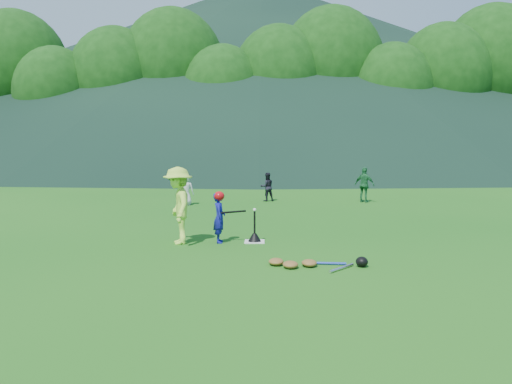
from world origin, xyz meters
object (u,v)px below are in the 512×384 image
at_px(fielder_b, 267,187).
at_px(fielder_c, 365,185).
at_px(fielder_a, 186,189).
at_px(adult_coach, 178,205).
at_px(batting_tee, 255,236).
at_px(home_plate, 255,242).
at_px(batter_child, 219,218).
at_px(equipment_pile, 309,263).

bearing_deg(fielder_b, fielder_c, 157.03).
distance_m(fielder_a, fielder_c, 6.74).
xyz_separation_m(adult_coach, batting_tee, (1.69, 0.21, -0.73)).
relative_size(home_plate, batting_tee, 0.66).
distance_m(batter_child, equipment_pile, 2.90).
height_order(fielder_b, equipment_pile, fielder_b).
distance_m(fielder_c, batting_tee, 8.80).
height_order(batter_child, equipment_pile, batter_child).
height_order(adult_coach, fielder_c, adult_coach).
distance_m(fielder_b, batting_tee, 8.14).
xyz_separation_m(home_plate, equipment_pile, (1.03, -2.27, 0.06)).
relative_size(adult_coach, fielder_a, 1.51).
distance_m(batter_child, fielder_a, 7.15).
height_order(batter_child, batting_tee, batter_child).
relative_size(batter_child, fielder_a, 1.00).
height_order(fielder_c, batting_tee, fielder_c).
xyz_separation_m(fielder_c, equipment_pile, (-3.03, -10.05, -0.60)).
bearing_deg(fielder_b, equipment_pile, 75.95).
distance_m(fielder_a, fielder_b, 3.22).
height_order(home_plate, fielder_a, fielder_a).
distance_m(fielder_a, equipment_pile, 9.83).
relative_size(adult_coach, fielder_c, 1.28).
bearing_deg(fielder_c, equipment_pile, 108.86).
relative_size(batter_child, fielder_b, 1.02).
bearing_deg(batter_child, batting_tee, -90.33).
distance_m(home_plate, fielder_c, 8.81).
height_order(batter_child, fielder_b, batter_child).
height_order(fielder_a, equipment_pile, fielder_a).
height_order(adult_coach, batting_tee, adult_coach).
bearing_deg(batting_tee, equipment_pile, -65.51).
bearing_deg(adult_coach, batter_child, 83.38).
bearing_deg(batter_child, fielder_a, 9.56).
xyz_separation_m(fielder_b, equipment_pile, (0.68, -10.39, -0.49)).
xyz_separation_m(fielder_c, batting_tee, (-4.06, -7.78, -0.54)).
bearing_deg(fielder_a, batting_tee, 113.32).
bearing_deg(fielder_c, fielder_b, 30.45).
distance_m(fielder_a, batting_tee, 7.34).
height_order(home_plate, batting_tee, batting_tee).
distance_m(batter_child, fielder_c, 9.23).
bearing_deg(equipment_pile, fielder_a, 111.78).
xyz_separation_m(adult_coach, fielder_c, (5.76, 7.99, -0.19)).
bearing_deg(fielder_a, adult_coach, 99.87).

